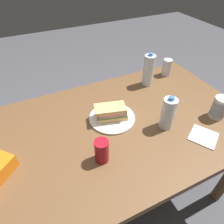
# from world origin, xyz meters

# --- Properties ---
(ground_plane) EXTENTS (8.00, 8.00, 0.00)m
(ground_plane) POSITION_xyz_m (0.00, 0.00, 0.00)
(ground_plane) COLOR #4C4C51
(dining_table) EXTENTS (1.69, 0.91, 0.76)m
(dining_table) POSITION_xyz_m (0.00, 0.00, 0.67)
(dining_table) COLOR brown
(dining_table) RESTS_ON ground_plane
(paper_plate) EXTENTS (0.26, 0.26, 0.01)m
(paper_plate) POSITION_xyz_m (-0.07, -0.06, 0.76)
(paper_plate) COLOR white
(paper_plate) RESTS_ON dining_table
(sandwich) EXTENTS (0.20, 0.13, 0.08)m
(sandwich) POSITION_xyz_m (-0.06, -0.06, 0.81)
(sandwich) COLOR #DBB26B
(sandwich) RESTS_ON paper_plate
(soda_can_red) EXTENTS (0.07, 0.07, 0.12)m
(soda_can_red) POSITION_xyz_m (0.09, 0.17, 0.82)
(soda_can_red) COLOR maroon
(soda_can_red) RESTS_ON dining_table
(water_bottle_tall) EXTENTS (0.07, 0.07, 0.20)m
(water_bottle_tall) POSITION_xyz_m (-0.31, 0.12, 0.85)
(water_bottle_tall) COLOR silver
(water_bottle_tall) RESTS_ON dining_table
(plastic_cup_stack) EXTENTS (0.08, 0.08, 0.13)m
(plastic_cup_stack) POSITION_xyz_m (-0.62, 0.18, 0.82)
(plastic_cup_stack) COLOR silver
(plastic_cup_stack) RESTS_ON dining_table
(water_bottle_spare) EXTENTS (0.07, 0.07, 0.23)m
(water_bottle_spare) POSITION_xyz_m (-0.45, -0.28, 0.87)
(water_bottle_spare) COLOR silver
(water_bottle_spare) RESTS_ON dining_table
(soda_can_silver) EXTENTS (0.07, 0.07, 0.12)m
(soda_can_silver) POSITION_xyz_m (-0.65, -0.33, 0.82)
(soda_can_silver) COLOR silver
(soda_can_silver) RESTS_ON dining_table
(paper_napkin) EXTENTS (0.18, 0.18, 0.01)m
(paper_napkin) POSITION_xyz_m (-0.44, 0.27, 0.76)
(paper_napkin) COLOR white
(paper_napkin) RESTS_ON dining_table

